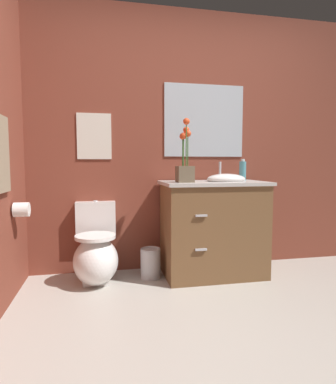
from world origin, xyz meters
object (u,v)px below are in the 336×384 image
flower_vase (185,164)px  wall_poster (94,136)px  soap_bottle (243,171)px  trash_bin (151,263)px  hanging_towel (1,154)px  wall_mirror (204,121)px  toilet (96,254)px  vanity_cabinet (213,227)px  toilet_paper_roll (22,210)px

flower_vase → wall_poster: 0.89m
soap_bottle → trash_bin: (-0.91, -0.09, -0.83)m
wall_poster → trash_bin: bearing=-29.1°
hanging_towel → trash_bin: bearing=22.7°
soap_bottle → wall_mirror: size_ratio=0.26×
toilet → wall_mirror: size_ratio=0.86×
soap_bottle → wall_mirror: (-0.33, 0.18, 0.49)m
hanging_towel → vanity_cabinet: bearing=14.3°
vanity_cabinet → trash_bin: 0.66m
vanity_cabinet → toilet_paper_roll: 1.63m
flower_vase → toilet_paper_roll: flower_vase is taller
toilet → wall_mirror: 1.63m
toilet → soap_bottle: bearing=3.6°
trash_bin → wall_mirror: size_ratio=0.34×
soap_bottle → wall_poster: bearing=172.7°
toilet → vanity_cabinet: bearing=-1.4°
wall_mirror → hanging_towel: wall_mirror is taller
wall_mirror → toilet_paper_roll: bearing=-163.8°
vanity_cabinet → hanging_towel: (-1.66, -0.42, 0.65)m
trash_bin → soap_bottle: bearing=5.4°
vanity_cabinet → wall_poster: wall_poster is taller
trash_bin → wall_mirror: (0.58, 0.27, 1.31)m
wall_mirror → hanging_towel: bearing=-156.6°
trash_bin → hanging_towel: bearing=-157.3°
flower_vase → trash_bin: 0.95m
soap_bottle → hanging_towel: 2.07m
flower_vase → hanging_towel: (-1.37, -0.34, 0.06)m
hanging_towel → toilet_paper_roll: (0.06, 0.25, -0.41)m
trash_bin → toilet_paper_roll: bearing=-169.1°
toilet → soap_bottle: soap_bottle is taller
hanging_towel → toilet_paper_roll: size_ratio=4.73×
vanity_cabinet → hanging_towel: bearing=-165.7°
trash_bin → wall_poster: 1.27m
flower_vase → trash_bin: flower_vase is taller
soap_bottle → wall_mirror: 0.62m
wall_poster → vanity_cabinet: bearing=-15.5°
trash_bin → wall_mirror: 1.46m
soap_bottle → wall_mirror: wall_mirror is taller
wall_poster → wall_mirror: wall_mirror is taller
flower_vase → wall_poster: size_ratio=1.30×
vanity_cabinet → soap_bottle: 0.62m
soap_bottle → toilet_paper_roll: (-1.93, -0.28, -0.28)m
vanity_cabinet → wall_mirror: (-0.00, 0.29, 1.00)m
flower_vase → wall_mirror: (0.29, 0.37, 0.42)m
trash_bin → hanging_towel: size_ratio=0.52×
toilet_paper_roll → vanity_cabinet: bearing=6.0°
toilet_paper_roll → hanging_towel: bearing=-102.2°
hanging_towel → soap_bottle: bearing=15.1°
wall_poster → hanging_towel: 0.95m
wall_poster → toilet_paper_roll: wall_poster is taller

